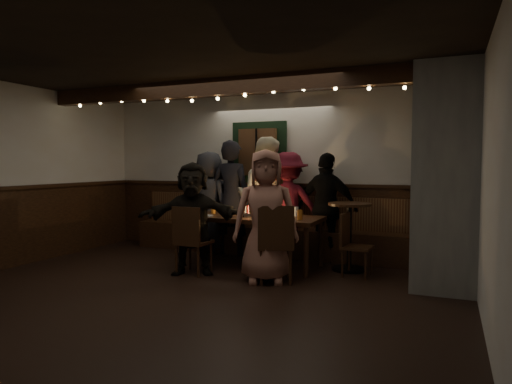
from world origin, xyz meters
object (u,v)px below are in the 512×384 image
at_px(dining_table, 250,220).
at_px(person_c, 265,197).
at_px(person_d, 288,205).
at_px(person_e, 327,207).
at_px(chair_near_right, 276,239).
at_px(high_top, 349,228).
at_px(person_g, 266,216).
at_px(chair_near_left, 190,236).
at_px(chair_end, 351,241).
at_px(person_f, 192,218).
at_px(person_b, 231,198).
at_px(person_a, 209,202).

xyz_separation_m(dining_table, person_c, (-0.05, 0.68, 0.28)).
height_order(person_d, person_e, person_d).
height_order(chair_near_right, high_top, chair_near_right).
height_order(person_c, person_d, person_c).
bearing_deg(person_c, person_g, 103.17).
distance_m(high_top, person_e, 0.64).
relative_size(chair_near_left, person_c, 0.48).
bearing_deg(dining_table, person_d, 65.44).
bearing_deg(person_c, chair_end, 145.95).
bearing_deg(dining_table, person_f, -125.72).
bearing_deg(chair_end, person_e, 125.00).
distance_m(chair_near_left, person_b, 1.50).
relative_size(chair_near_right, person_f, 0.65).
bearing_deg(dining_table, person_g, -54.30).
xyz_separation_m(chair_near_right, person_e, (0.27, 1.48, 0.27)).
relative_size(person_b, person_f, 1.23).
height_order(chair_near_right, person_f, person_f).
bearing_deg(person_f, person_b, 70.69).
bearing_deg(chair_near_left, person_b, 93.92).
distance_m(chair_end, person_b, 2.20).
relative_size(chair_end, person_f, 0.55).
relative_size(high_top, person_f, 0.62).
relative_size(chair_near_right, person_g, 0.59).
xyz_separation_m(chair_near_left, person_g, (1.04, 0.07, 0.31)).
bearing_deg(chair_near_left, person_e, 46.25).
distance_m(person_d, person_e, 0.61).
xyz_separation_m(dining_table, chair_near_right, (0.67, -0.76, -0.11)).
bearing_deg(person_c, person_b, -4.58).
xyz_separation_m(chair_end, person_g, (-0.92, -0.72, 0.36)).
height_order(person_b, person_d, person_b).
bearing_deg(chair_near_left, person_g, 3.72).
bearing_deg(person_g, person_d, 76.13).
distance_m(dining_table, person_f, 0.90).
relative_size(dining_table, person_g, 1.23).
xyz_separation_m(dining_table, chair_end, (1.44, -0.01, -0.20)).
relative_size(dining_table, chair_near_left, 2.22).
bearing_deg(person_d, person_f, 40.40).
height_order(person_a, person_c, person_c).
bearing_deg(high_top, person_a, 169.77).
relative_size(chair_end, person_g, 0.50).
bearing_deg(person_d, person_b, -14.99).
distance_m(chair_near_right, person_c, 1.66).
bearing_deg(person_e, person_a, 11.42).
distance_m(person_a, person_g, 2.16).
relative_size(person_e, person_f, 1.09).
bearing_deg(person_c, person_a, -11.50).
relative_size(person_c, person_f, 1.26).
height_order(chair_near_left, person_b, person_b).
bearing_deg(person_f, chair_near_left, -106.38).
xyz_separation_m(chair_near_left, high_top, (1.87, 1.09, 0.08)).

